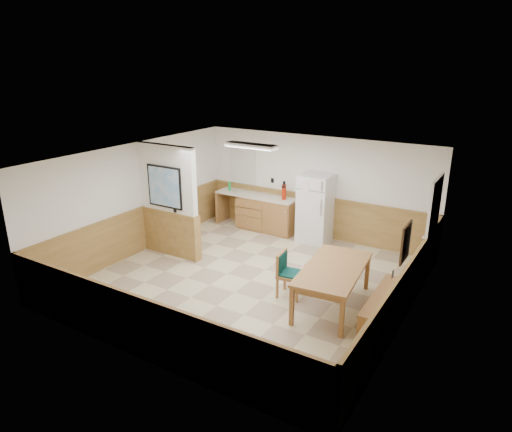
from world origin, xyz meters
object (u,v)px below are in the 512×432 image
Objects in this scene: refrigerator at (315,208)px; dining_bench at (383,301)px; dining_chair at (287,271)px; fire_extinguisher at (284,191)px; dining_table at (333,272)px; soap_bottle at (230,186)px.

refrigerator reaches higher than dining_bench.
refrigerator reaches higher than dining_chair.
dining_chair is 1.85× the size of fire_extinguisher.
dining_chair reaches higher than dining_bench.
dining_table is 4.93m from soap_bottle.
refrigerator is at bearing 97.49° from dining_chair.
fire_extinguisher is 1.62m from soap_bottle.
fire_extinguisher reaches higher than soap_bottle.
dining_bench is at bearing -48.43° from refrigerator.
soap_bottle is (-4.08, 2.75, 0.36)m from dining_table.
dining_table is 4.38× the size of fire_extinguisher.
refrigerator is 0.82× the size of dining_table.
dining_chair is at bearing -177.81° from dining_bench.
refrigerator is 1.94× the size of dining_chair.
fire_extinguisher reaches higher than dining_chair.
dining_table is at bearing -61.05° from refrigerator.
refrigerator is 6.95× the size of soap_bottle.
refrigerator is 0.94m from fire_extinguisher.
dining_table is 8.47× the size of soap_bottle.
refrigerator reaches higher than soap_bottle.
dining_table is 0.90m from dining_chair.
dining_chair is 3.31m from fire_extinguisher.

